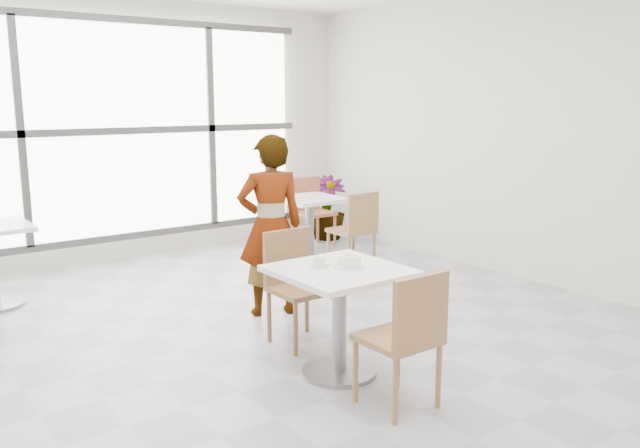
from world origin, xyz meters
TOP-DOWN VIEW (x-y plane):
  - floor at (0.00, 0.00)m, footprint 7.00×7.00m
  - wall_back at (0.00, 3.50)m, footprint 6.00×0.00m
  - wall_right at (3.00, 0.00)m, footprint 0.00×7.00m
  - window at (0.00, 3.44)m, footprint 4.60×0.07m
  - main_table at (-0.06, -0.59)m, footprint 0.80×0.80m
  - chair_near at (-0.06, -1.25)m, footprint 0.42×0.42m
  - chair_far at (0.06, 0.10)m, footprint 0.42×0.42m
  - oatmeal_bowl at (0.01, -0.61)m, footprint 0.21×0.21m
  - coffee_cup at (-0.15, -0.49)m, footprint 0.16×0.13m
  - person at (0.26, 0.77)m, footprint 0.67×0.55m
  - bg_table_right at (1.62, 2.06)m, footprint 0.70×0.70m
  - bg_chair_right_near at (1.80, 1.44)m, footprint 0.42×0.42m
  - bg_chair_right_far at (2.13, 2.74)m, footprint 0.42×0.42m
  - plant_right at (2.54, 2.92)m, footprint 0.62×0.62m

SIDE VIEW (x-z plane):
  - floor at x=0.00m, z-range 0.00..0.00m
  - plant_right at x=2.54m, z-range 0.00..0.85m
  - bg_table_right at x=1.62m, z-range 0.11..0.86m
  - chair_near at x=-0.06m, z-range 0.07..0.94m
  - chair_far at x=0.06m, z-range 0.07..0.94m
  - bg_chair_right_near at x=1.80m, z-range 0.07..0.94m
  - bg_chair_right_far at x=2.13m, z-range 0.07..0.94m
  - main_table at x=-0.06m, z-range 0.15..0.90m
  - coffee_cup at x=-0.15m, z-range 0.75..0.81m
  - person at x=0.26m, z-range 0.00..1.57m
  - oatmeal_bowl at x=0.01m, z-range 0.75..0.84m
  - window at x=0.00m, z-range 0.24..2.76m
  - wall_back at x=0.00m, z-range -1.50..4.50m
  - wall_right at x=3.00m, z-range -2.00..5.00m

